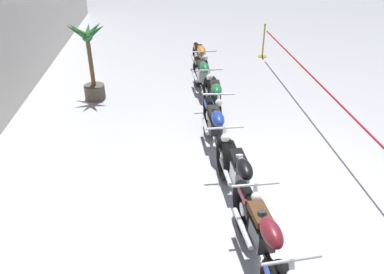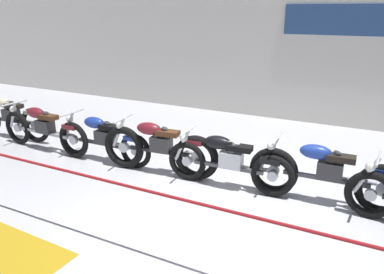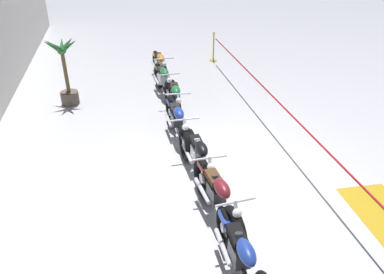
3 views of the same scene
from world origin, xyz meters
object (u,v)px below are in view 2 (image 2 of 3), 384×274
motorcycle_maroon_1 (43,128)px  motorcycle_black_4 (228,161)px  motorcycle_cream_0 (10,117)px  motorcycle_blue_5 (325,174)px  motorcycle_maroon_3 (158,148)px  stanchion_far_left (60,177)px  motorcycle_blue_2 (103,138)px

motorcycle_maroon_1 → motorcycle_black_4: (4.03, 0.09, -0.01)m
motorcycle_cream_0 → motorcycle_blue_5: (6.82, 0.03, -0.01)m
motorcycle_maroon_1 → motorcycle_blue_5: size_ratio=1.03×
motorcycle_maroon_3 → stanchion_far_left: size_ratio=0.16×
motorcycle_blue_2 → motorcycle_maroon_1: bearing=-176.4°
motorcycle_blue_2 → motorcycle_blue_5: bearing=2.3°
motorcycle_maroon_1 → motorcycle_maroon_3: motorcycle_maroon_3 is taller
motorcycle_cream_0 → motorcycle_maroon_1: 1.32m
motorcycle_cream_0 → stanchion_far_left: stanchion_far_left is taller
motorcycle_maroon_3 → motorcycle_blue_5: (2.79, 0.18, -0.01)m
motorcycle_blue_5 → stanchion_far_left: size_ratio=0.17×
motorcycle_cream_0 → motorcycle_blue_2: 2.77m
motorcycle_maroon_1 → motorcycle_black_4: bearing=1.3°
motorcycle_blue_2 → stanchion_far_left: bearing=-62.4°
motorcycle_maroon_3 → stanchion_far_left: 2.15m
motorcycle_blue_2 → motorcycle_maroon_3: bearing=-0.8°
motorcycle_cream_0 → motorcycle_blue_2: (2.77, -0.14, -0.03)m
motorcycle_cream_0 → stanchion_far_left: size_ratio=0.16×
motorcycle_cream_0 → motorcycle_maroon_1: bearing=-10.0°
motorcycle_cream_0 → motorcycle_black_4: motorcycle_cream_0 is taller
motorcycle_black_4 → stanchion_far_left: bearing=-124.0°
motorcycle_blue_5 → motorcycle_maroon_3: bearing=-176.3°
motorcycle_black_4 → motorcycle_blue_5: bearing=6.2°
motorcycle_blue_2 → motorcycle_black_4: motorcycle_black_4 is taller
motorcycle_black_4 → stanchion_far_left: 2.60m
motorcycle_maroon_1 → motorcycle_black_4: 4.03m
motorcycle_maroon_3 → stanchion_far_left: (-0.14, -2.12, 0.28)m
motorcycle_blue_2 → motorcycle_blue_5: size_ratio=0.92×
stanchion_far_left → motorcycle_maroon_1: bearing=141.6°
motorcycle_black_4 → motorcycle_maroon_3: bearing=-179.2°
motorcycle_black_4 → motorcycle_blue_2: bearing=-180.0°
motorcycle_blue_2 → motorcycle_black_4: size_ratio=0.99×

